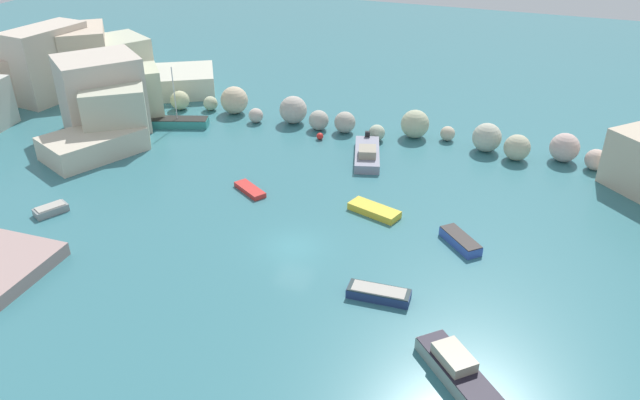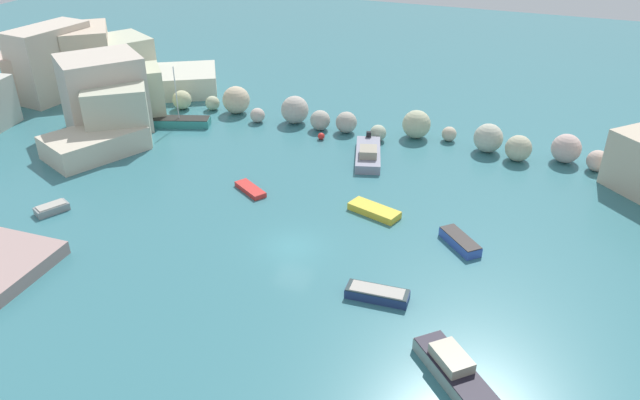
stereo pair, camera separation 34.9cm
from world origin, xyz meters
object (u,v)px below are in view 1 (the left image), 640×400
moored_boat_5 (367,154)px  moored_boat_7 (374,210)px  moored_boat_0 (51,210)px  moored_boat_1 (379,293)px  channel_buoy (320,136)px  moored_boat_6 (250,190)px  moored_boat_3 (460,374)px  moored_boat_8 (460,241)px  moored_boat_4 (0,258)px  moored_boat_2 (178,122)px

moored_boat_5 → moored_boat_7: moored_boat_5 is taller
moored_boat_7 → moored_boat_0: bearing=-141.7°
moored_boat_5 → moored_boat_1: bearing=2.3°
channel_buoy → moored_boat_6: channel_buoy is taller
moored_boat_3 → moored_boat_8: moored_boat_3 is taller
moored_boat_6 → moored_boat_8: bearing=26.1°
channel_buoy → moored_boat_8: 20.18m
moored_boat_4 → moored_boat_7: size_ratio=0.78×
moored_boat_2 → moored_boat_5: size_ratio=0.92×
moored_boat_1 → moored_boat_7: bearing=-75.6°
moored_boat_1 → moored_boat_8: (3.55, 7.47, 0.00)m
moored_boat_2 → moored_boat_5: moored_boat_2 is taller
moored_boat_4 → moored_boat_6: size_ratio=1.00×
moored_boat_2 → moored_boat_3: bearing=-56.7°
channel_buoy → moored_boat_2: 14.19m
channel_buoy → moored_boat_0: channel_buoy is taller
moored_boat_5 → moored_boat_8: moored_boat_5 is taller
moored_boat_0 → moored_boat_7: 23.75m
moored_boat_3 → moored_boat_7: moored_boat_3 is taller
channel_buoy → moored_boat_2: moored_boat_2 is taller
moored_boat_3 → moored_boat_1: bearing=4.7°
moored_boat_1 → moored_boat_5: bearing=-74.5°
moored_boat_3 → moored_boat_6: (-18.73, 14.28, -0.33)m
moored_boat_3 → moored_boat_4: size_ratio=1.77×
moored_boat_0 → moored_boat_6: moored_boat_0 is taller
moored_boat_2 → moored_boat_6: (12.58, -9.62, -0.24)m
moored_boat_0 → moored_boat_1: size_ratio=0.68×
moored_boat_2 → moored_boat_6: moored_boat_2 is taller
moored_boat_1 → moored_boat_7: size_ratio=0.93×
moored_boat_6 → channel_buoy: bearing=114.9°
moored_boat_1 → moored_boat_0: bearing=-6.0°
moored_boat_3 → moored_boat_2: bearing=9.1°
moored_boat_4 → moored_boat_6: moored_boat_4 is taller
moored_boat_6 → moored_boat_8: size_ratio=0.98×
moored_boat_1 → moored_boat_4: moored_boat_1 is taller
moored_boat_1 → moored_boat_2: moored_boat_2 is taller
moored_boat_0 → moored_boat_1: (25.28, -1.09, 0.05)m
moored_boat_0 → moored_boat_4: 6.26m
moored_boat_0 → moored_boat_8: size_ratio=0.79×
moored_boat_4 → moored_boat_6: (10.83, 14.29, -0.05)m
moored_boat_1 → moored_boat_8: moored_boat_8 is taller
moored_boat_5 → moored_boat_7: (3.22, -8.76, -0.23)m
moored_boat_0 → moored_boat_2: (-0.40, 17.79, 0.13)m
moored_boat_7 → moored_boat_8: bearing=0.7°
moored_boat_2 → moored_boat_3: size_ratio=1.08×
moored_boat_6 → moored_boat_4: bearing=-94.9°
channel_buoy → moored_boat_7: size_ratio=0.16×
moored_boat_8 → moored_boat_3: bearing=145.5°
moored_boat_4 → moored_boat_5: size_ratio=0.48×
moored_boat_1 → moored_boat_8: 8.27m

